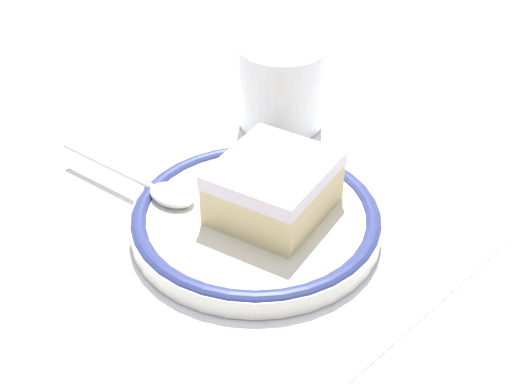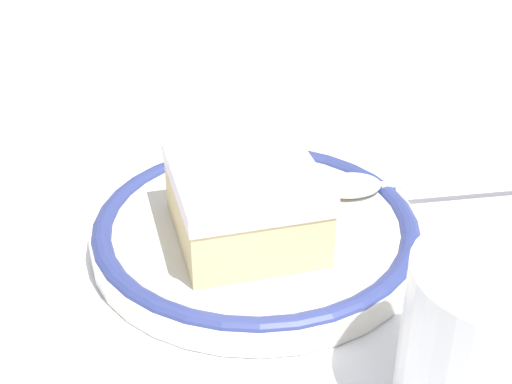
# 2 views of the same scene
# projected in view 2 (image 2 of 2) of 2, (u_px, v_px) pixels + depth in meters

# --- Properties ---
(ground_plane) EXTENTS (2.40, 2.40, 0.00)m
(ground_plane) POSITION_uv_depth(u_px,v_px,m) (300.00, 277.00, 0.40)
(ground_plane) COLOR #B7B2A8
(placemat) EXTENTS (0.48, 0.32, 0.00)m
(placemat) POSITION_uv_depth(u_px,v_px,m) (300.00, 276.00, 0.40)
(placemat) COLOR white
(placemat) RESTS_ON ground_plane
(plate) EXTENTS (0.18, 0.18, 0.02)m
(plate) POSITION_uv_depth(u_px,v_px,m) (256.00, 231.00, 0.42)
(plate) COLOR silver
(plate) RESTS_ON placemat
(cake_slice) EXTENTS (0.10, 0.09, 0.04)m
(cake_slice) POSITION_uv_depth(u_px,v_px,m) (245.00, 202.00, 0.39)
(cake_slice) COLOR beige
(cake_slice) RESTS_ON plate
(spoon) EXTENTS (0.03, 0.14, 0.01)m
(spoon) POSITION_uv_depth(u_px,v_px,m) (374.00, 184.00, 0.44)
(spoon) COLOR silver
(spoon) RESTS_ON plate
(cup) EXTENTS (0.07, 0.07, 0.07)m
(cup) POSITION_uv_depth(u_px,v_px,m) (491.00, 353.00, 0.30)
(cup) COLOR white
(cup) RESTS_ON placemat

